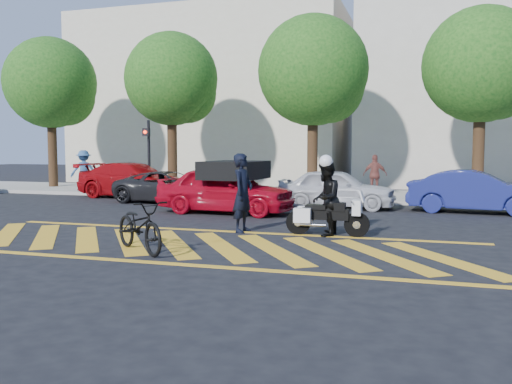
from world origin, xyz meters
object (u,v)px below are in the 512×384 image
(police_motorcycle, at_px, (326,216))
(parked_left, at_px, (135,180))
(officer_moto, at_px, (326,199))
(red_convertible, at_px, (226,190))
(bicycle, at_px, (140,226))
(parked_mid_right, at_px, (336,189))
(parked_mid_left, at_px, (170,187))
(officer_bike, at_px, (243,193))
(parked_right, at_px, (475,192))

(police_motorcycle, distance_m, parked_left, 11.68)
(officer_moto, distance_m, red_convertible, 5.07)
(red_convertible, bearing_deg, bicycle, -171.24)
(parked_mid_right, bearing_deg, parked_left, 80.93)
(police_motorcycle, relative_size, parked_mid_left, 0.46)
(parked_left, height_order, parked_mid_left, parked_left)
(police_motorcycle, relative_size, officer_moto, 1.12)
(police_motorcycle, relative_size, red_convertible, 0.45)
(officer_bike, height_order, parked_mid_left, officer_bike)
(bicycle, bearing_deg, parked_mid_right, 21.26)
(parked_right, bearing_deg, police_motorcycle, 153.70)
(red_convertible, xyz_separation_m, parked_left, (-5.41, 3.81, -0.02))
(red_convertible, height_order, parked_right, red_convertible)
(officer_bike, xyz_separation_m, parked_right, (5.78, 5.85, -0.29))
(officer_moto, relative_size, red_convertible, 0.40)
(bicycle, xyz_separation_m, parked_mid_left, (-3.70, 8.86, 0.07))
(police_motorcycle, bearing_deg, officer_bike, -178.67)
(red_convertible, xyz_separation_m, parked_right, (7.52, 2.41, -0.07))
(police_motorcycle, relative_size, parked_left, 0.40)
(parked_mid_right, bearing_deg, parked_mid_left, 90.25)
(parked_left, bearing_deg, parked_mid_right, -93.41)
(officer_moto, bearing_deg, parked_left, -128.17)
(officer_bike, xyz_separation_m, officer_moto, (2.03, 0.05, -0.09))
(red_convertible, relative_size, parked_mid_left, 1.03)
(officer_moto, relative_size, parked_right, 0.43)
(officer_bike, relative_size, police_motorcycle, 0.98)
(red_convertible, bearing_deg, officer_moto, -128.49)
(officer_bike, bearing_deg, parked_right, -38.12)
(police_motorcycle, xyz_separation_m, red_convertible, (-3.78, 3.39, 0.27))
(parked_left, bearing_deg, officer_moto, -122.19)
(parked_mid_left, height_order, parked_right, parked_right)
(parked_left, distance_m, parked_mid_right, 8.64)
(red_convertible, bearing_deg, parked_right, -68.74)
(bicycle, relative_size, police_motorcycle, 1.01)
(officer_moto, xyz_separation_m, parked_mid_right, (-0.65, 5.80, -0.20))
(red_convertible, height_order, parked_mid_right, red_convertible)
(parked_left, distance_m, parked_right, 13.01)
(officer_bike, relative_size, parked_mid_right, 0.49)
(bicycle, distance_m, police_motorcycle, 4.42)
(red_convertible, distance_m, parked_mid_right, 3.94)
(officer_bike, relative_size, parked_right, 0.47)
(officer_bike, bearing_deg, bicycle, 165.75)
(police_motorcycle, xyz_separation_m, parked_mid_right, (-0.66, 5.80, 0.20))
(bicycle, relative_size, officer_moto, 1.13)
(officer_bike, distance_m, police_motorcycle, 2.10)
(parked_right, bearing_deg, parked_mid_left, 96.49)
(police_motorcycle, bearing_deg, parked_right, 57.14)
(parked_right, bearing_deg, parked_left, 90.31)
(police_motorcycle, distance_m, parked_mid_left, 9.01)
(bicycle, bearing_deg, officer_moto, -8.91)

